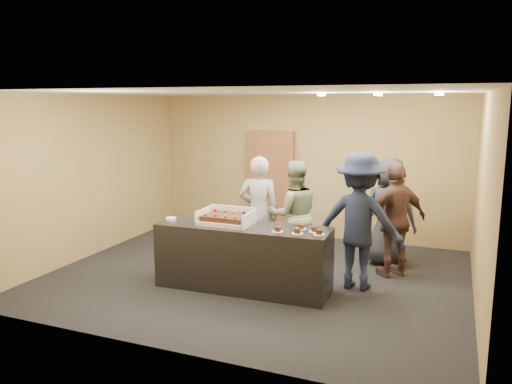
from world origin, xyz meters
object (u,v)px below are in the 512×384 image
person_brown_extra (396,220)px  person_navy_man (359,221)px  person_sage_man (294,215)px  person_dark_suit (389,212)px  sheet_cake (226,217)px  cake_box (227,220)px  person_server_grey (259,212)px  storage_cabinet (271,183)px  plate_stack (171,219)px  serving_counter (243,257)px

person_brown_extra → person_navy_man: bearing=18.0°
person_sage_man → person_dark_suit: 1.51m
sheet_cake → person_sage_man: (0.62, 1.15, -0.15)m
cake_box → sheet_cake: size_ratio=1.17×
person_server_grey → person_sage_man: size_ratio=1.04×
storage_cabinet → plate_stack: size_ratio=13.77×
sheet_cake → person_server_grey: 0.98m
person_sage_man → person_brown_extra: bearing=157.1°
sheet_cake → person_navy_man: (1.73, 0.65, -0.05)m
storage_cabinet → person_brown_extra: size_ratio=1.18×
cake_box → serving_counter: bearing=-5.9°
cake_box → person_brown_extra: size_ratio=0.42×
serving_counter → sheet_cake: size_ratio=3.92×
storage_cabinet → sheet_cake: size_ratio=3.30×
sheet_cake → person_dark_suit: size_ratio=0.36×
storage_cabinet → plate_stack: 3.09m
cake_box → sheet_cake: cake_box is taller
cake_box → plate_stack: cake_box is taller
cake_box → person_navy_man: (1.72, 0.62, 0.00)m
sheet_cake → plate_stack: sheet_cake is taller
plate_stack → person_dark_suit: bearing=33.9°
cake_box → person_navy_man: 1.83m
plate_stack → person_brown_extra: size_ratio=0.09×
cake_box → person_brown_extra: (2.14, 1.31, -0.09)m
serving_counter → cake_box: size_ratio=3.35×
person_sage_man → person_dark_suit: bearing=176.0°
person_navy_man → person_sage_man: bearing=-21.3°
person_server_grey → cake_box: bearing=72.0°
person_sage_man → serving_counter: bearing=42.6°
person_sage_man → person_brown_extra: 1.53m
cake_box → person_brown_extra: 2.51m
person_navy_man → person_brown_extra: bearing=-117.5°
plate_stack → person_sage_man: (1.45, 1.23, -0.07)m
storage_cabinet → cake_box: (0.43, -2.96, -0.06)m
storage_cabinet → person_sage_man: storage_cabinet is taller
sheet_cake → plate_stack: 0.84m
storage_cabinet → cake_box: storage_cabinet is taller
serving_counter → storage_cabinet: 3.11m
serving_counter → person_server_grey: bearing=96.7°
person_navy_man → person_brown_extra: 0.81m
serving_counter → plate_stack: (-1.09, -0.08, 0.47)m
person_navy_man → sheet_cake: bearing=23.8°
cake_box → sheet_cake: 0.06m
person_server_grey → person_dark_suit: 2.05m
person_server_grey → person_dark_suit: (1.87, 0.85, -0.02)m
plate_stack → serving_counter: bearing=4.1°
cake_box → person_dark_suit: (1.98, 1.79, -0.09)m
person_server_grey → person_navy_man: (1.61, -0.32, 0.07)m
serving_counter → storage_cabinet: size_ratio=1.19×
serving_counter → person_brown_extra: size_ratio=1.41×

